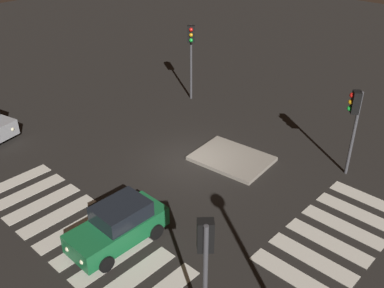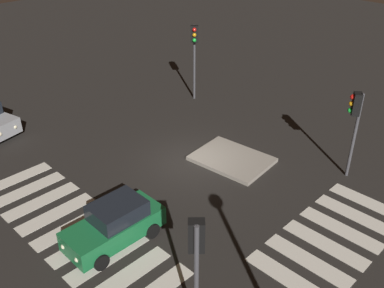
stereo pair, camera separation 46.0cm
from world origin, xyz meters
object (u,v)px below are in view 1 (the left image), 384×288
car_green (119,225)px  traffic_light_west (191,45)px  traffic_light_north (354,113)px  traffic_light_east (205,250)px  traffic_island (232,159)px

car_green → traffic_light_west: 13.28m
traffic_light_north → traffic_light_east: size_ratio=1.03×
traffic_island → traffic_light_north: size_ratio=0.94×
car_green → traffic_island: bearing=-174.7°
car_green → traffic_light_west: size_ratio=0.81×
car_green → traffic_light_east: 5.04m
car_green → traffic_light_north: (3.77, 9.78, 2.23)m
traffic_light_west → traffic_light_east: (11.40, -11.58, -0.52)m
traffic_island → car_green: size_ratio=1.01×
traffic_light_north → traffic_light_west: (-10.63, 1.28, 0.42)m
traffic_light_north → traffic_light_west: 10.71m
traffic_island → traffic_light_north: bearing=30.9°
traffic_light_west → traffic_island: bearing=14.8°
traffic_light_east → car_green: bearing=38.1°
traffic_light_west → traffic_light_east: size_ratio=1.18×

